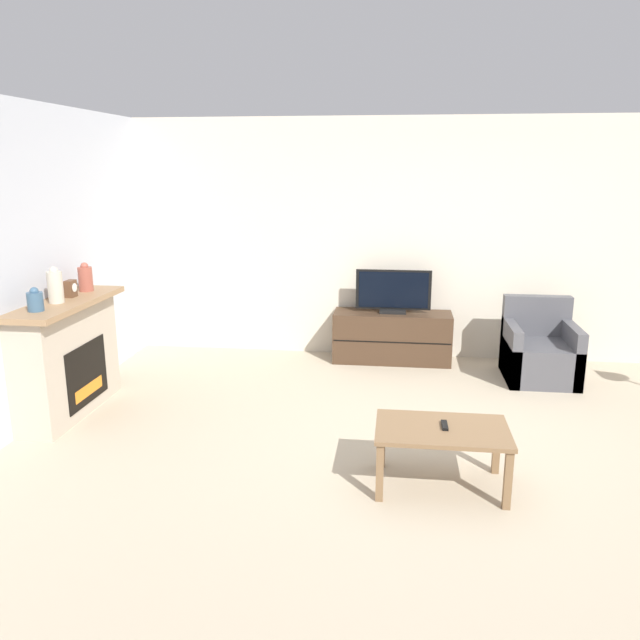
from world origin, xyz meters
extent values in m
plane|color=tan|center=(0.00, 0.00, 0.00)|extent=(24.00, 24.00, 0.00)
cube|color=beige|center=(0.00, 2.72, 1.35)|extent=(12.00, 0.06, 2.70)
cube|color=#B7A893|center=(-3.39, 0.54, 0.49)|extent=(0.34, 1.27, 0.99)
cube|color=black|center=(-3.22, 0.54, 0.37)|extent=(0.01, 0.70, 0.54)
cube|color=orange|center=(-3.22, 0.54, 0.23)|extent=(0.01, 0.49, 0.11)
cube|color=#93704C|center=(-3.36, 0.54, 1.01)|extent=(0.46, 1.39, 0.05)
cylinder|color=#385670|center=(-3.37, 0.13, 1.11)|extent=(0.13, 0.13, 0.15)
sphere|color=#385670|center=(-3.37, 0.13, 1.20)|extent=(0.07, 0.07, 0.07)
cylinder|color=beige|center=(-3.37, 0.44, 1.17)|extent=(0.12, 0.12, 0.27)
sphere|color=beige|center=(-3.37, 0.44, 1.31)|extent=(0.07, 0.07, 0.07)
cylinder|color=#994C3D|center=(-3.37, 0.96, 1.15)|extent=(0.13, 0.13, 0.22)
sphere|color=#994C3D|center=(-3.37, 0.96, 1.27)|extent=(0.07, 0.07, 0.07)
cube|color=brown|center=(-3.37, 0.68, 1.11)|extent=(0.07, 0.11, 0.15)
cylinder|color=white|center=(-3.34, 0.68, 1.12)|extent=(0.00, 0.08, 0.08)
cube|color=#422D1E|center=(-0.55, 2.43, 0.28)|extent=(1.32, 0.44, 0.57)
cube|color=black|center=(-0.55, 2.21, 0.28)|extent=(1.29, 0.01, 0.01)
cube|color=black|center=(-0.55, 2.43, 0.59)|extent=(0.29, 0.18, 0.04)
cube|color=black|center=(-0.55, 2.43, 0.83)|extent=(0.83, 0.03, 0.44)
cube|color=black|center=(-0.55, 2.42, 0.83)|extent=(0.77, 0.01, 0.40)
cube|color=#4C4C51|center=(0.98, 1.98, 0.20)|extent=(0.70, 0.76, 0.40)
cube|color=#4C4C51|center=(0.98, 2.29, 0.61)|extent=(0.70, 0.14, 0.43)
cube|color=#4C4C51|center=(0.68, 1.98, 0.30)|extent=(0.10, 0.76, 0.59)
cube|color=#4C4C51|center=(1.28, 1.98, 0.30)|extent=(0.10, 0.76, 0.59)
cube|color=brown|center=(-0.17, -0.40, 0.42)|extent=(0.90, 0.57, 0.03)
cube|color=brown|center=(-0.58, -0.65, 0.20)|extent=(0.05, 0.05, 0.40)
cube|color=brown|center=(0.24, -0.65, 0.20)|extent=(0.05, 0.05, 0.40)
cube|color=brown|center=(-0.58, -0.16, 0.20)|extent=(0.05, 0.05, 0.40)
cube|color=brown|center=(0.24, -0.16, 0.20)|extent=(0.05, 0.05, 0.40)
cube|color=black|center=(-0.16, -0.38, 0.44)|extent=(0.04, 0.15, 0.02)
camera|label=1|loc=(-0.51, -4.42, 2.17)|focal=35.00mm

